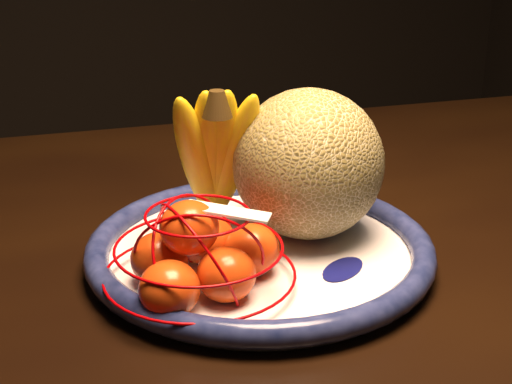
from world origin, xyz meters
name	(u,v)px	position (x,y,z in m)	size (l,w,h in m)	color
dining_table	(318,312)	(0.08, 0.07, 0.67)	(1.59, 1.05, 0.75)	black
fruit_bowl	(260,251)	(0.01, 0.05, 0.77)	(0.33, 0.33, 0.03)	white
cantaloupe	(308,164)	(0.07, 0.07, 0.84)	(0.15, 0.15, 0.15)	olive
banana_bunch	(215,151)	(-0.01, 0.11, 0.85)	(0.11, 0.11, 0.16)	#DFC006
mandarin_bag	(201,256)	(-0.07, 0.01, 0.80)	(0.21, 0.21, 0.11)	#E84A11
price_tag	(227,211)	(-0.05, -0.01, 0.84)	(0.07, 0.03, 0.00)	white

